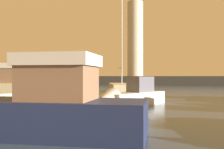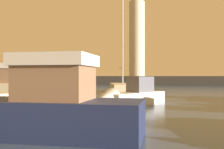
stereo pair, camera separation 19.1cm
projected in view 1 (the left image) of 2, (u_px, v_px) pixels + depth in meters
ground_plane at (150, 94)px, 30.95m from camera, size 220.00×220.00×0.00m
breakwater at (169, 81)px, 58.18m from camera, size 88.68×4.38×1.92m
lighthouse at (135, 33)px, 60.15m from camera, size 3.34×3.34×19.51m
motorboat_0 at (22, 87)px, 25.04m from camera, size 7.83×3.06×3.32m
motorboat_2 at (129, 97)px, 18.17m from camera, size 4.05×6.24×2.18m
motorboat_5 at (8, 109)px, 9.27m from camera, size 8.69×3.11×3.14m
sailboat_moored at (121, 88)px, 32.19m from camera, size 5.05×8.84×11.31m
mooring_buoy at (143, 93)px, 24.10m from camera, size 0.94×0.94×0.94m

